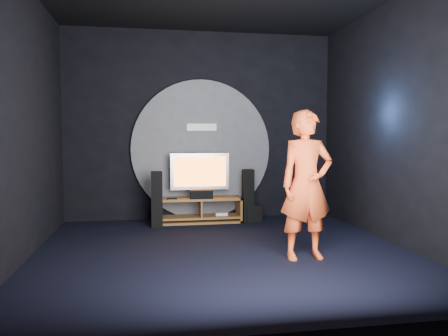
{
  "coord_description": "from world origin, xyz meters",
  "views": [
    {
      "loc": [
        -0.97,
        -5.69,
        1.53
      ],
      "look_at": [
        0.19,
        1.05,
        1.05
      ],
      "focal_mm": 35.0,
      "sensor_mm": 36.0,
      "label": 1
    }
  ],
  "objects_px": {
    "media_console": "(201,212)",
    "tower_speaker_right": "(248,196)",
    "subwoofer": "(253,213)",
    "player": "(307,185)",
    "tower_speaker_left": "(157,199)",
    "tv": "(200,173)"
  },
  "relations": [
    {
      "from": "tv",
      "to": "player",
      "type": "height_order",
      "value": "player"
    },
    {
      "from": "media_console",
      "to": "subwoofer",
      "type": "height_order",
      "value": "media_console"
    },
    {
      "from": "media_console",
      "to": "tv",
      "type": "relative_size",
      "value": 1.38
    },
    {
      "from": "tower_speaker_left",
      "to": "tower_speaker_right",
      "type": "xyz_separation_m",
      "value": [
        1.64,
        0.19,
        0.0
      ]
    },
    {
      "from": "player",
      "to": "media_console",
      "type": "bearing_deg",
      "value": 108.33
    },
    {
      "from": "subwoofer",
      "to": "player",
      "type": "bearing_deg",
      "value": -88.12
    },
    {
      "from": "tv",
      "to": "tower_speaker_right",
      "type": "distance_m",
      "value": 0.96
    },
    {
      "from": "media_console",
      "to": "tower_speaker_right",
      "type": "relative_size",
      "value": 1.53
    },
    {
      "from": "player",
      "to": "subwoofer",
      "type": "bearing_deg",
      "value": 88.3
    },
    {
      "from": "tower_speaker_left",
      "to": "subwoofer",
      "type": "relative_size",
      "value": 3.07
    },
    {
      "from": "tower_speaker_right",
      "to": "subwoofer",
      "type": "relative_size",
      "value": 3.07
    },
    {
      "from": "media_console",
      "to": "player",
      "type": "height_order",
      "value": "player"
    },
    {
      "from": "tv",
      "to": "player",
      "type": "distance_m",
      "value": 2.83
    },
    {
      "from": "subwoofer",
      "to": "player",
      "type": "xyz_separation_m",
      "value": [
        0.08,
        -2.49,
        0.78
      ]
    },
    {
      "from": "media_console",
      "to": "tower_speaker_right",
      "type": "height_order",
      "value": "tower_speaker_right"
    },
    {
      "from": "media_console",
      "to": "player",
      "type": "xyz_separation_m",
      "value": [
        1.03,
        -2.57,
        0.74
      ]
    },
    {
      "from": "subwoofer",
      "to": "media_console",
      "type": "bearing_deg",
      "value": 175.71
    },
    {
      "from": "tower_speaker_right",
      "to": "player",
      "type": "bearing_deg",
      "value": -85.84
    },
    {
      "from": "media_console",
      "to": "tower_speaker_right",
      "type": "xyz_separation_m",
      "value": [
        0.85,
        -0.08,
        0.28
      ]
    },
    {
      "from": "media_console",
      "to": "tv",
      "type": "height_order",
      "value": "tv"
    },
    {
      "from": "tower_speaker_left",
      "to": "tower_speaker_right",
      "type": "relative_size",
      "value": 1.0
    },
    {
      "from": "media_console",
      "to": "player",
      "type": "distance_m",
      "value": 2.86
    }
  ]
}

